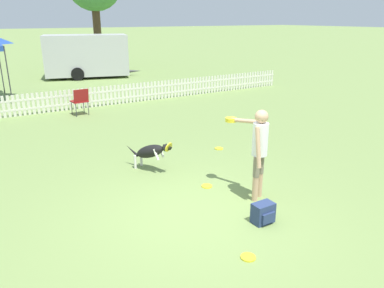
# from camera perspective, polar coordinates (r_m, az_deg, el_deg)

# --- Properties ---
(ground_plane) EXTENTS (240.00, 240.00, 0.00)m
(ground_plane) POSITION_cam_1_polar(r_m,az_deg,el_deg) (6.59, 0.51, -10.44)
(ground_plane) COLOR olive
(handler_person) EXTENTS (0.40, 1.10, 1.70)m
(handler_person) POSITION_cam_1_polar(r_m,az_deg,el_deg) (6.79, 10.04, 0.03)
(handler_person) COLOR tan
(handler_person) RESTS_ON ground_plane
(leaping_dog) EXTENTS (0.67, 1.19, 0.74)m
(leaping_dog) POSITION_cam_1_polar(r_m,az_deg,el_deg) (8.19, -6.32, -1.15)
(leaping_dog) COLOR black
(leaping_dog) RESTS_ON ground_plane
(frisbee_near_handler) EXTENTS (0.21, 0.21, 0.02)m
(frisbee_near_handler) POSITION_cam_1_polar(r_m,az_deg,el_deg) (9.64, 4.12, -0.68)
(frisbee_near_handler) COLOR yellow
(frisbee_near_handler) RESTS_ON ground_plane
(frisbee_near_dog) EXTENTS (0.21, 0.21, 0.02)m
(frisbee_near_dog) POSITION_cam_1_polar(r_m,az_deg,el_deg) (7.53, 2.28, -6.42)
(frisbee_near_dog) COLOR yellow
(frisbee_near_dog) RESTS_ON ground_plane
(frisbee_midfield) EXTENTS (0.21, 0.21, 0.02)m
(frisbee_midfield) POSITION_cam_1_polar(r_m,az_deg,el_deg) (5.55, 8.54, -16.69)
(frisbee_midfield) COLOR yellow
(frisbee_midfield) RESTS_ON ground_plane
(backpack_on_grass) EXTENTS (0.36, 0.27, 0.34)m
(backpack_on_grass) POSITION_cam_1_polar(r_m,az_deg,el_deg) (6.34, 10.81, -10.31)
(backpack_on_grass) COLOR navy
(backpack_on_grass) RESTS_ON ground_plane
(picket_fence) EXTENTS (20.13, 0.04, 0.75)m
(picket_fence) POSITION_cam_1_polar(r_m,az_deg,el_deg) (14.31, -18.72, 6.33)
(picket_fence) COLOR silver
(picket_fence) RESTS_ON ground_plane
(folding_chair_center) EXTENTS (0.55, 0.57, 0.92)m
(folding_chair_center) POSITION_cam_1_polar(r_m,az_deg,el_deg) (13.39, -16.68, 6.52)
(folding_chair_center) COLOR #333338
(folding_chair_center) RESTS_ON ground_plane
(equipment_trailer) EXTENTS (5.30, 3.14, 2.31)m
(equipment_trailer) POSITION_cam_1_polar(r_m,az_deg,el_deg) (22.04, -15.77, 12.90)
(equipment_trailer) COLOR #B7B7B7
(equipment_trailer) RESTS_ON ground_plane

